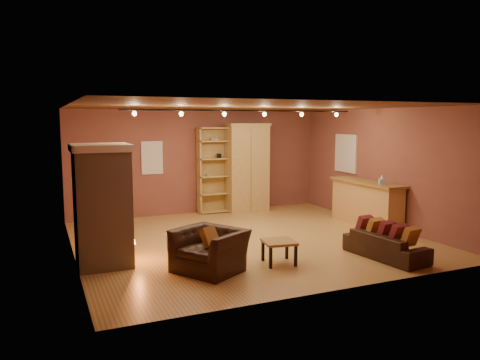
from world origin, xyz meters
name	(u,v)px	position (x,y,z in m)	size (l,w,h in m)	color
floor	(248,239)	(0.00, 0.00, 0.00)	(7.00, 7.00, 0.00)	olive
ceiling	(249,107)	(0.00, 0.00, 2.80)	(7.00, 7.00, 0.00)	brown
back_wall	(199,162)	(0.00, 3.25, 1.40)	(7.00, 0.02, 2.80)	brown
left_wall	(71,183)	(-3.50, 0.00, 1.40)	(0.02, 6.50, 2.80)	brown
right_wall	(382,168)	(3.50, 0.00, 1.40)	(0.02, 6.50, 2.80)	brown
fireplace	(103,205)	(-3.04, -0.60, 1.06)	(1.01, 0.98, 2.12)	tan
back_window	(152,158)	(-1.30, 3.23, 1.55)	(0.56, 0.04, 0.86)	silver
bookcase	(214,169)	(0.38, 3.13, 1.19)	(0.95, 0.37, 2.33)	tan
armoire	(246,167)	(1.27, 2.94, 1.22)	(1.20, 0.68, 2.44)	tan
bar_counter	(366,203)	(3.20, 0.16, 0.54)	(0.60, 2.23, 1.07)	tan
tissue_box	(382,180)	(3.15, -0.42, 1.16)	(0.15, 0.15, 0.21)	#83ADD3
right_window	(346,153)	(3.47, 1.40, 1.65)	(0.05, 0.90, 1.00)	silver
loveseat	(386,240)	(1.76, -2.22, 0.34)	(0.65, 1.65, 0.71)	black
armchair	(210,243)	(-1.46, -1.64, 0.48)	(1.17, 1.30, 0.95)	black
coffee_table	(279,244)	(-0.20, -1.74, 0.35)	(0.63, 0.63, 0.41)	olive
track_rail	(245,112)	(0.00, 0.20, 2.69)	(5.20, 0.09, 0.13)	black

